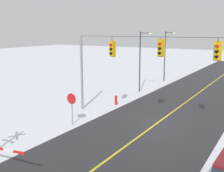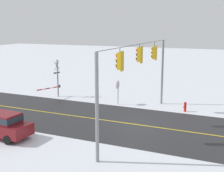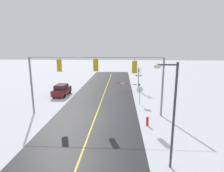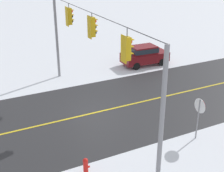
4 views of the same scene
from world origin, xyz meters
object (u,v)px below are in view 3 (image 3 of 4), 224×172
stop_sign (140,92)px  streetlamp_near (171,107)px  railroad_crossing (137,79)px  parked_car_maroon (62,89)px  fire_hydrant (147,121)px

stop_sign → streetlamp_near: streetlamp_near is taller
railroad_crossing → parked_car_maroon: bearing=16.6°
streetlamp_near → fire_hydrant: bearing=-86.3°
railroad_crossing → parked_car_maroon: 12.00m
stop_sign → streetlamp_near: bearing=92.4°
parked_car_maroon → streetlamp_near: (-11.86, 16.36, 2.96)m
streetlamp_near → parked_car_maroon: bearing=-54.1°
railroad_crossing → streetlamp_near: streetlamp_near is taller
railroad_crossing → streetlamp_near: 19.87m
stop_sign → railroad_crossing: size_ratio=0.58×
stop_sign → parked_car_maroon: size_ratio=0.55×
parked_car_maroon → railroad_crossing: bearing=-163.4°
stop_sign → railroad_crossing: railroad_crossing is taller
parked_car_maroon → fire_hydrant: bearing=138.3°
railroad_crossing → parked_car_maroon: railroad_crossing is taller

